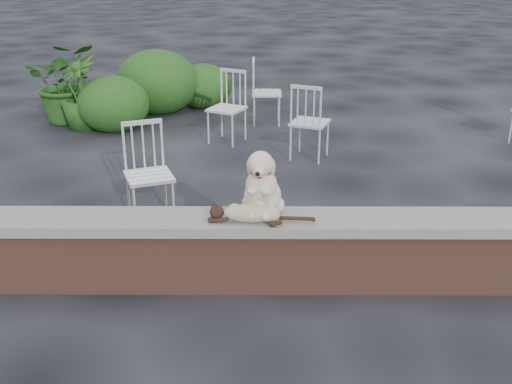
{
  "coord_description": "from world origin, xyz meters",
  "views": [
    {
      "loc": [
        -0.62,
        -4.07,
        2.47
      ],
      "look_at": [
        -0.63,
        0.2,
        0.7
      ],
      "focal_mm": 42.37,
      "sensor_mm": 36.0,
      "label": 1
    }
  ],
  "objects_px": {
    "chair_a": "(149,174)",
    "potted_plant_a": "(65,82)",
    "cat": "(252,212)",
    "chair_e": "(267,92)",
    "dog": "(263,180)",
    "chair_c": "(310,121)",
    "chair_b": "(227,108)",
    "potted_plant_b": "(81,93)"
  },
  "relations": [
    {
      "from": "chair_a",
      "to": "chair_b",
      "type": "bearing_deg",
      "value": 55.75
    },
    {
      "from": "chair_e",
      "to": "potted_plant_a",
      "type": "xyz_separation_m",
      "value": [
        -2.94,
        0.1,
        0.11
      ]
    },
    {
      "from": "cat",
      "to": "chair_a",
      "type": "bearing_deg",
      "value": 136.22
    },
    {
      "from": "dog",
      "to": "potted_plant_a",
      "type": "xyz_separation_m",
      "value": [
        -2.86,
        4.59,
        -0.26
      ]
    },
    {
      "from": "potted_plant_a",
      "to": "chair_c",
      "type": "bearing_deg",
      "value": -25.6
    },
    {
      "from": "dog",
      "to": "potted_plant_a",
      "type": "bearing_deg",
      "value": 130.41
    },
    {
      "from": "chair_b",
      "to": "chair_e",
      "type": "xyz_separation_m",
      "value": [
        0.54,
        0.91,
        0.0
      ]
    },
    {
      "from": "dog",
      "to": "cat",
      "type": "xyz_separation_m",
      "value": [
        -0.08,
        -0.15,
        -0.19
      ]
    },
    {
      "from": "chair_c",
      "to": "chair_b",
      "type": "xyz_separation_m",
      "value": [
        -1.04,
        0.65,
        0.0
      ]
    },
    {
      "from": "chair_a",
      "to": "potted_plant_b",
      "type": "xyz_separation_m",
      "value": [
        -1.48,
        3.11,
        0.05
      ]
    },
    {
      "from": "chair_a",
      "to": "potted_plant_a",
      "type": "relative_size",
      "value": 0.8
    },
    {
      "from": "chair_a",
      "to": "chair_b",
      "type": "distance_m",
      "value": 2.54
    },
    {
      "from": "potted_plant_b",
      "to": "chair_e",
      "type": "bearing_deg",
      "value": 5.91
    },
    {
      "from": "dog",
      "to": "chair_a",
      "type": "distance_m",
      "value": 1.58
    },
    {
      "from": "dog",
      "to": "potted_plant_a",
      "type": "relative_size",
      "value": 0.46
    },
    {
      "from": "chair_c",
      "to": "potted_plant_b",
      "type": "xyz_separation_m",
      "value": [
        -3.13,
        1.28,
        0.05
      ]
    },
    {
      "from": "chair_e",
      "to": "potted_plant_a",
      "type": "bearing_deg",
      "value": 88.26
    },
    {
      "from": "cat",
      "to": "chair_e",
      "type": "distance_m",
      "value": 4.65
    },
    {
      "from": "chair_e",
      "to": "chair_a",
      "type": "bearing_deg",
      "value": 161.54
    },
    {
      "from": "chair_e",
      "to": "potted_plant_a",
      "type": "height_order",
      "value": "potted_plant_a"
    },
    {
      "from": "chair_a",
      "to": "potted_plant_a",
      "type": "distance_m",
      "value": 3.92
    },
    {
      "from": "chair_c",
      "to": "potted_plant_a",
      "type": "relative_size",
      "value": 0.8
    },
    {
      "from": "dog",
      "to": "chair_a",
      "type": "xyz_separation_m",
      "value": [
        -1.05,
        1.11,
        -0.38
      ]
    },
    {
      "from": "chair_a",
      "to": "cat",
      "type": "bearing_deg",
      "value": -72.81
    },
    {
      "from": "dog",
      "to": "potted_plant_b",
      "type": "bearing_deg",
      "value": 129.53
    },
    {
      "from": "chair_e",
      "to": "dog",
      "type": "bearing_deg",
      "value": 179.08
    },
    {
      "from": "potted_plant_b",
      "to": "potted_plant_a",
      "type": "bearing_deg",
      "value": 130.76
    },
    {
      "from": "cat",
      "to": "chair_a",
      "type": "distance_m",
      "value": 1.6
    },
    {
      "from": "chair_c",
      "to": "potted_plant_a",
      "type": "distance_m",
      "value": 3.82
    },
    {
      "from": "dog",
      "to": "chair_c",
      "type": "height_order",
      "value": "dog"
    },
    {
      "from": "cat",
      "to": "chair_b",
      "type": "xyz_separation_m",
      "value": [
        -0.37,
        3.73,
        -0.19
      ]
    },
    {
      "from": "chair_a",
      "to": "dog",
      "type": "bearing_deg",
      "value": -67.0
    },
    {
      "from": "cat",
      "to": "chair_c",
      "type": "relative_size",
      "value": 0.97
    },
    {
      "from": "chair_c",
      "to": "dog",
      "type": "bearing_deg",
      "value": 100.49
    },
    {
      "from": "chair_a",
      "to": "chair_e",
      "type": "xyz_separation_m",
      "value": [
        1.14,
        3.38,
        0.0
      ]
    },
    {
      "from": "dog",
      "to": "cat",
      "type": "height_order",
      "value": "dog"
    },
    {
      "from": "dog",
      "to": "chair_e",
      "type": "bearing_deg",
      "value": 97.43
    },
    {
      "from": "chair_b",
      "to": "potted_plant_a",
      "type": "relative_size",
      "value": 0.8
    },
    {
      "from": "dog",
      "to": "potted_plant_b",
      "type": "height_order",
      "value": "dog"
    },
    {
      "from": "chair_b",
      "to": "potted_plant_b",
      "type": "distance_m",
      "value": 2.18
    },
    {
      "from": "cat",
      "to": "potted_plant_a",
      "type": "xyz_separation_m",
      "value": [
        -2.78,
        4.74,
        -0.07
      ]
    },
    {
      "from": "chair_b",
      "to": "potted_plant_a",
      "type": "bearing_deg",
      "value": -176.5
    }
  ]
}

